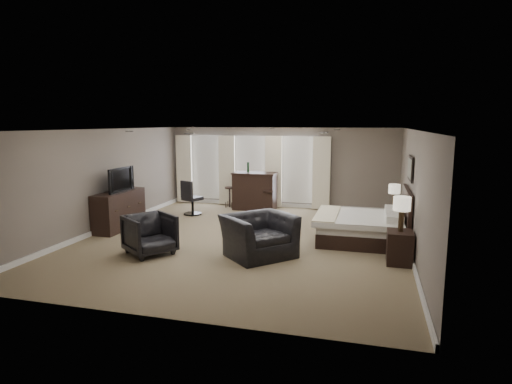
% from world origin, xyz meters
% --- Properties ---
extents(room, '(7.60, 8.60, 2.64)m').
position_xyz_m(room, '(0.00, 0.00, 1.30)').
color(room, '#76664B').
rests_on(room, ground).
extents(window_bay, '(5.25, 0.20, 2.30)m').
position_xyz_m(window_bay, '(-1.00, 4.11, 1.20)').
color(window_bay, silver).
rests_on(window_bay, room).
extents(bed, '(2.01, 1.92, 1.28)m').
position_xyz_m(bed, '(2.58, 0.61, 0.64)').
color(bed, silver).
rests_on(bed, ground).
extents(nightstand_near, '(0.49, 0.60, 0.65)m').
position_xyz_m(nightstand_near, '(3.47, -0.84, 0.33)').
color(nightstand_near, black).
rests_on(nightstand_near, ground).
extents(nightstand_far, '(0.42, 0.52, 0.57)m').
position_xyz_m(nightstand_far, '(3.47, 2.06, 0.28)').
color(nightstand_far, black).
rests_on(nightstand_far, ground).
extents(lamp_near, '(0.33, 0.33, 0.69)m').
position_xyz_m(lamp_near, '(3.47, -0.84, 1.00)').
color(lamp_near, beige).
rests_on(lamp_near, nightstand_near).
extents(lamp_far, '(0.30, 0.30, 0.61)m').
position_xyz_m(lamp_far, '(3.47, 2.06, 0.87)').
color(lamp_far, beige).
rests_on(lamp_far, nightstand_far).
extents(wall_art, '(0.04, 0.96, 0.56)m').
position_xyz_m(wall_art, '(3.70, 0.61, 1.75)').
color(wall_art, slate).
rests_on(wall_art, room).
extents(dresser, '(0.55, 1.71, 0.99)m').
position_xyz_m(dresser, '(-3.45, 0.20, 0.50)').
color(dresser, black).
rests_on(dresser, ground).
extents(tv, '(0.63, 1.09, 0.14)m').
position_xyz_m(tv, '(-3.45, 0.20, 1.06)').
color(tv, black).
rests_on(tv, dresser).
extents(armchair_near, '(1.56, 1.57, 1.17)m').
position_xyz_m(armchair_near, '(0.67, -1.11, 0.59)').
color(armchair_near, black).
rests_on(armchair_near, ground).
extents(armchair_far, '(1.22, 1.24, 0.94)m').
position_xyz_m(armchair_far, '(-1.59, -1.57, 0.47)').
color(armchair_far, black).
rests_on(armchair_far, ground).
extents(bar_counter, '(1.38, 0.72, 1.20)m').
position_xyz_m(bar_counter, '(-0.70, 3.58, 0.60)').
color(bar_counter, black).
rests_on(bar_counter, ground).
extents(bar_stool_left, '(0.42, 0.42, 0.68)m').
position_xyz_m(bar_stool_left, '(-1.59, 3.69, 0.34)').
color(bar_stool_left, black).
rests_on(bar_stool_left, ground).
extents(bar_stool_right, '(0.33, 0.33, 0.68)m').
position_xyz_m(bar_stool_right, '(-0.18, 3.28, 0.34)').
color(bar_stool_right, black).
rests_on(bar_stool_right, ground).
extents(desk_chair, '(0.71, 0.71, 1.05)m').
position_xyz_m(desk_chair, '(-2.30, 2.31, 0.53)').
color(desk_chair, black).
rests_on(desk_chair, ground).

